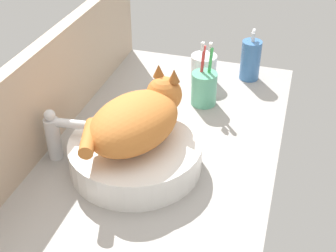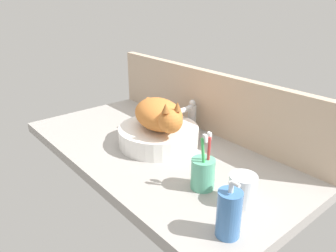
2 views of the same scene
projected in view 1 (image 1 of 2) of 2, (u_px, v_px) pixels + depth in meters
The scene contains 8 objects.
ground_plane at pixel (151, 168), 115.00cm from camera, with size 116.51×59.48×4.00cm, color #9E9993.
backsplash_panel at pixel (40, 99), 113.11cm from camera, with size 116.51×3.60×25.86cm, color tan.
sink_basin at pixel (136, 154), 110.38cm from camera, with size 31.27×31.27×7.18cm, color white.
cat at pixel (137, 119), 106.05cm from camera, with size 30.39×23.82×14.00cm.
faucet at pixel (57, 133), 111.15cm from camera, with size 3.94×11.86×13.60cm.
soap_dispenser at pixel (251, 60), 145.07cm from camera, with size 6.11×6.11×15.88cm.
toothbrush_cup at pixel (204, 88), 133.35cm from camera, with size 7.33×7.33×18.66cm.
water_glass at pixel (203, 70), 144.67cm from camera, with size 7.97×7.97×8.85cm.
Camera 1 is at (-84.03, -29.42, 71.63)cm, focal length 50.00 mm.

